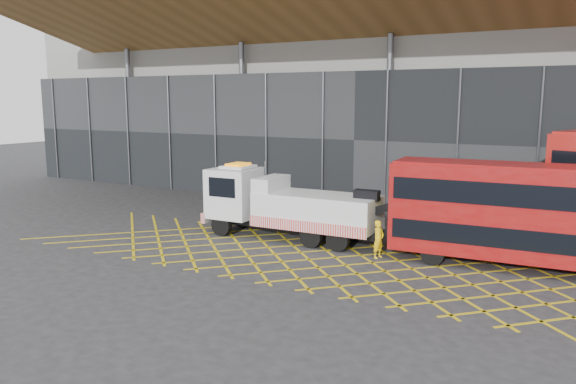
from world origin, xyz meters
The scene contains 6 objects.
ground_plane centered at (0.00, 0.00, 0.00)m, with size 120.00×120.00×0.00m, color #28282A.
road_markings centered at (5.60, 0.00, 0.01)m, with size 27.96×7.16×0.01m.
construction_building centered at (1.92, 18.40, 8.98)m, with size 55.00×23.97×18.00m.
recovery_truck centered at (2.18, 2.62, 1.58)m, with size 9.81×2.47×3.42m.
bus_towed centered at (12.37, 2.84, 2.22)m, with size 9.93×2.82×3.99m.
worker centered at (7.14, 1.62, 0.77)m, with size 0.56×0.37×1.55m, color yellow.
Camera 1 is at (14.67, -19.48, 6.39)m, focal length 35.00 mm.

